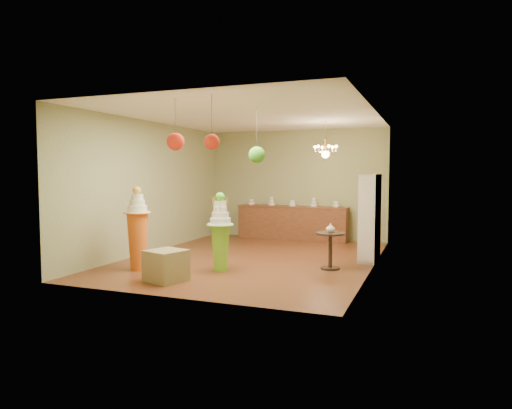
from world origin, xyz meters
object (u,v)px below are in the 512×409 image
(pedestal_orange, at_px, (138,235))
(sideboard, at_px, (292,222))
(pedestal_green, at_px, (220,237))
(round_table, at_px, (330,246))

(pedestal_orange, bearing_deg, sideboard, 71.46)
(pedestal_green, relative_size, sideboard, 0.48)
(pedestal_green, distance_m, round_table, 2.09)
(round_table, bearing_deg, pedestal_green, -154.92)
(sideboard, bearing_deg, pedestal_green, -91.65)
(pedestal_green, xyz_separation_m, sideboard, (0.12, 4.30, -0.15))
(pedestal_orange, relative_size, sideboard, 0.52)
(pedestal_green, xyz_separation_m, round_table, (1.88, 0.88, -0.18))
(pedestal_green, height_order, round_table, pedestal_green)
(pedestal_green, bearing_deg, pedestal_orange, -161.88)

